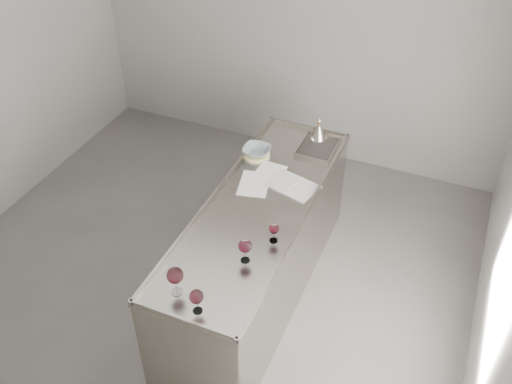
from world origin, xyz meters
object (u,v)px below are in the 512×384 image
at_px(wine_glass_left, 175,276).
at_px(wine_glass_middle, 245,246).
at_px(notebook, 293,186).
at_px(wine_funnel, 319,132).
at_px(wine_glass_small, 274,229).
at_px(counter, 258,250).
at_px(ceramic_bowl, 257,151).
at_px(wine_glass_right, 196,297).

bearing_deg(wine_glass_left, wine_glass_middle, 56.41).
relative_size(wine_glass_middle, notebook, 0.42).
bearing_deg(wine_funnel, notebook, -87.20).
bearing_deg(wine_glass_small, notebook, 97.72).
distance_m(wine_glass_middle, notebook, 0.91).
height_order(counter, ceramic_bowl, ceramic_bowl).
xyz_separation_m(wine_glass_right, notebook, (0.11, 1.41, -0.12)).
height_order(counter, wine_glass_right, wine_glass_right).
xyz_separation_m(wine_glass_right, wine_glass_small, (0.20, 0.77, -0.02)).
bearing_deg(wine_funnel, wine_glass_right, -92.06).
xyz_separation_m(counter, wine_glass_right, (0.05, -1.08, 0.59)).
height_order(wine_glass_middle, ceramic_bowl, wine_glass_middle).
xyz_separation_m(ceramic_bowl, wine_funnel, (0.40, 0.46, 0.02)).
bearing_deg(counter, ceramic_bowl, 114.00).
bearing_deg(wine_glass_middle, counter, 104.18).
bearing_deg(notebook, wine_glass_small, -67.05).
height_order(wine_glass_left, wine_glass_small, wine_glass_left).
xyz_separation_m(wine_glass_left, ceramic_bowl, (-0.13, 1.62, -0.10)).
distance_m(wine_glass_right, ceramic_bowl, 1.73).
bearing_deg(wine_glass_right, wine_glass_small, 75.47).
height_order(wine_glass_right, wine_glass_small, wine_glass_right).
xyz_separation_m(wine_glass_left, wine_funnel, (0.27, 2.08, -0.09)).
height_order(wine_glass_small, ceramic_bowl, wine_glass_small).
relative_size(counter, wine_glass_right, 13.56).
height_order(counter, wine_glass_middle, wine_glass_middle).
bearing_deg(wine_glass_small, wine_funnel, 95.08).
bearing_deg(wine_glass_left, wine_glass_right, -23.35).
bearing_deg(wine_glass_right, ceramic_bowl, 100.75).
xyz_separation_m(wine_glass_left, notebook, (0.31, 1.33, -0.15)).
bearing_deg(ceramic_bowl, wine_glass_right, -79.25).
bearing_deg(wine_glass_right, wine_glass_left, 156.65).
relative_size(counter, ceramic_bowl, 10.40).
relative_size(wine_glass_right, ceramic_bowl, 0.77).
bearing_deg(wine_glass_left, notebook, 76.99).
distance_m(counter, ceramic_bowl, 0.85).
bearing_deg(wine_glass_small, ceramic_bowl, 119.52).
bearing_deg(wine_glass_middle, wine_glass_left, -123.59).
distance_m(wine_glass_right, wine_glass_small, 0.80).
distance_m(wine_glass_left, ceramic_bowl, 1.62).
distance_m(counter, wine_glass_left, 1.18).
relative_size(wine_glass_left, wine_funnel, 1.00).
distance_m(wine_glass_middle, wine_glass_small, 0.28).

